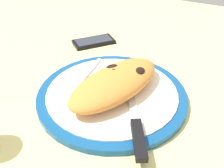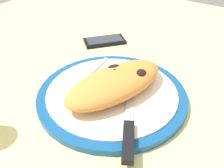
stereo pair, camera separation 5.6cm
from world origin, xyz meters
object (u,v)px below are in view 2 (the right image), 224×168
Objects in this scene: fork at (86,77)px; smartphone at (105,41)px; plate at (112,95)px; knife at (129,129)px; calzone at (115,83)px.

fork reaches higher than smartphone.
knife reaches higher than plate.
fork is 19.56cm from knife.
calzone is at bearing 93.12° from plate.
fork is at bearing -118.32° from knife.
plate is at bearing -131.74° from knife.
smartphone is (-20.35, -9.09, -1.38)cm from fork.
calzone reaches higher than fork.
plate is at bearing 38.65° from smartphone.
plate is 12.29cm from knife.
plate is 1.61× the size of knife.
smartphone is at bearing -140.02° from calzone.
smartphone is at bearing -155.93° from fork.
smartphone is at bearing -141.35° from plate.
smartphone is (-21.50, -17.20, -0.28)cm from plate.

